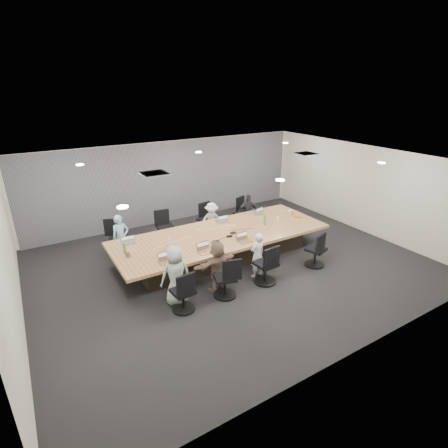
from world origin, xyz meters
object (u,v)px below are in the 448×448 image
person_2 (212,221)px  snack_packet (298,217)px  mug_brown (128,255)px  bottle_green_right (265,220)px  bottle_green_left (125,248)px  bottle_clear (169,241)px  chair_0 (118,240)px  canvas_bag (290,212)px  laptop_4 (166,262)px  laptop_5 (206,252)px  person_0 (121,238)px  conference_table (222,244)px  person_4 (176,275)px  person_6 (257,255)px  laptop_3 (258,213)px  laptop_0 (126,242)px  chair_5 (225,280)px  person_3 (248,212)px  chair_1 (166,230)px  laptop_6 (245,242)px  chair_2 (206,222)px  chair_4 (183,294)px  chair_3 (242,215)px  stapler (229,236)px  chair_6 (266,267)px  laptop_2 (220,221)px  chair_7 (315,252)px

person_2 → snack_packet: bearing=-19.2°
mug_brown → bottle_green_right: bearing=-0.5°
bottle_green_left → bottle_clear: bottle_green_left is taller
chair_0 → canvas_bag: (5.04, -1.52, 0.37)m
laptop_4 → laptop_5: 1.05m
person_0 → bottle_green_left: person_0 is taller
person_0 → bottle_green_right: person_0 is taller
conference_table → bottle_green_right: (1.39, -0.09, 0.48)m
person_4 → person_6: person_4 is taller
bottle_green_left → bottle_clear: size_ratio=1.16×
chair_0 → person_0: person_0 is taller
person_0 → laptop_3: size_ratio=3.92×
laptop_0 → mug_brown: mug_brown is taller
bottle_green_left → chair_5: bearing=-47.5°
person_3 → bottle_clear: person_3 is taller
chair_1 → person_2: size_ratio=0.73×
laptop_0 → bottle_green_left: bearing=74.5°
person_6 → bottle_clear: 2.27m
person_6 → laptop_6: person_6 is taller
chair_2 → laptop_3: chair_2 is taller
person_6 → person_4: bearing=-7.1°
person_0 → bottle_clear: size_ratio=5.49×
chair_4 → bottle_green_right: 3.77m
chair_1 → person_4: size_ratio=0.61×
chair_3 → stapler: size_ratio=4.94×
laptop_5 → person_6: size_ratio=0.30×
chair_6 → canvas_bag: bearing=35.2°
chair_3 → person_0: person_0 is taller
person_0 → laptop_5: bearing=-61.0°
chair_5 → laptop_5: chair_5 is taller
laptop_2 → laptop_5: bearing=51.0°
person_4 → canvas_bag: (4.59, 1.53, 0.11)m
chair_5 → bottle_green_right: bottle_green_right is taller
chair_7 → bottle_green_right: bearing=89.2°
chair_6 → laptop_3: chair_6 is taller
bottle_green_left → chair_2: bearing=26.5°
person_0 → mug_brown: bearing=-104.5°
laptop_3 → canvas_bag: canvas_bag is taller
laptop_0 → laptop_4: size_ratio=1.21×
chair_4 → person_2: (2.41, 3.05, 0.19)m
chair_0 → bottle_green_left: bearing=101.4°
laptop_0 → laptop_2: same height
conference_table → laptop_2: laptop_2 is taller
chair_5 → laptop_5: size_ratio=2.31×
chair_2 → laptop_2: bearing=78.7°
laptop_0 → person_4: (0.44, -2.15, -0.06)m
laptop_4 → stapler: size_ratio=1.93×
chair_1 → chair_3: size_ratio=1.12×
chair_4 → chair_7: bearing=-4.9°
laptop_2 → laptop_6: (-0.20, -1.60, 0.00)m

